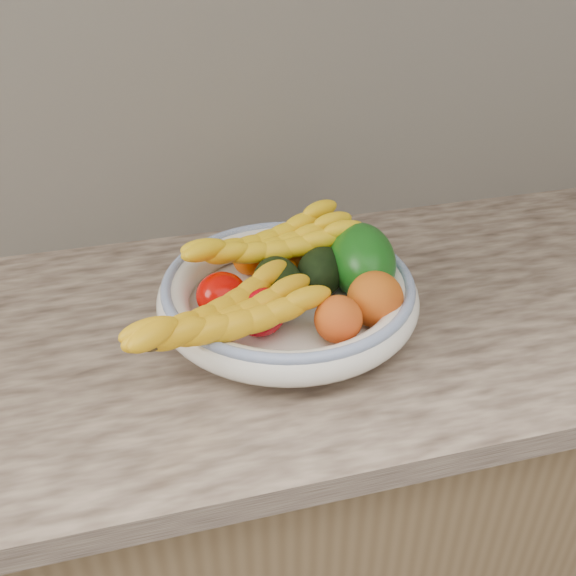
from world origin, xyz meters
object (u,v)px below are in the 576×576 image
Objects in this scene: fruit_bowl at (288,294)px; banana_bunch_back at (271,248)px; banana_bunch_front at (225,322)px; green_mango at (361,260)px.

fruit_bowl is 0.09m from banana_bunch_back.
banana_bunch_back is 0.98× the size of banana_bunch_front.
fruit_bowl is at bearing -166.25° from green_mango.
banana_bunch_back reaches higher than fruit_bowl.
banana_bunch_back is at bearing 161.60° from green_mango.
banana_bunch_front reaches higher than fruit_bowl.
fruit_bowl is 0.15m from banana_bunch_front.
green_mango is at bearing 0.95° from banana_bunch_front.
fruit_bowl is 2.56× the size of green_mango.
banana_bunch_front is at bearing -133.16° from banana_bunch_back.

